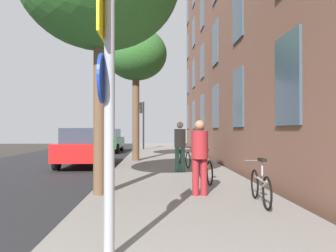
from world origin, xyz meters
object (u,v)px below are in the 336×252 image
object	(u,v)px
sign_post	(107,98)
bicycle_1	(205,169)
car_1	(108,140)
bicycle_2	(192,160)
bicycle_3	(181,155)
car_0	(85,147)
tree_far	(136,55)
bicycle_0	(260,186)
pedestrian_1	(180,143)
traffic_light	(142,117)
pedestrian_0	(200,152)

from	to	relation	value
sign_post	bicycle_1	xyz separation A→B (m)	(1.94, 5.18, -1.44)
car_1	bicycle_2	bearing A→B (deg)	-67.53
bicycle_1	bicycle_3	xyz separation A→B (m)	(-0.22, 5.28, -0.01)
car_0	car_1	xyz separation A→B (m)	(-0.23, 8.58, 0.00)
tree_far	bicycle_0	distance (m)	10.47
bicycle_2	bicycle_3	bearing A→B (deg)	93.73
car_0	pedestrian_1	bearing A→B (deg)	-36.99
bicycle_0	bicycle_1	distance (m)	2.71
tree_far	car_0	size ratio (longest dim) A/B	1.42
bicycle_0	bicycle_3	distance (m)	7.96
car_0	car_1	bearing A→B (deg)	91.54
tree_far	car_0	distance (m)	4.88
bicycle_3	bicycle_2	bearing A→B (deg)	-86.27
bicycle_1	pedestrian_1	xyz separation A→B (m)	(-0.52, 2.18, 0.62)
traffic_light	bicycle_2	xyz separation A→B (m)	(2.23, -12.33, -2.07)
bicycle_0	car_0	xyz separation A→B (m)	(-5.01, 7.69, 0.37)
traffic_light	bicycle_3	size ratio (longest dim) A/B	2.26
sign_post	bicycle_0	bearing A→B (deg)	44.47
sign_post	pedestrian_0	world-z (taller)	sign_post
bicycle_1	bicycle_0	bearing A→B (deg)	-75.97
traffic_light	pedestrian_0	bearing A→B (deg)	-83.65
sign_post	car_1	size ratio (longest dim) A/B	0.68
bicycle_2	tree_far	bearing A→B (deg)	121.27
traffic_light	car_0	bearing A→B (deg)	-101.80
sign_post	pedestrian_1	distance (m)	7.54
sign_post	bicycle_3	distance (m)	10.70
pedestrian_1	pedestrian_0	bearing A→B (deg)	-88.38
bicycle_3	pedestrian_1	world-z (taller)	pedestrian_1
traffic_light	bicycle_1	distance (m)	15.32
tree_far	bicycle_0	bearing A→B (deg)	-71.95
sign_post	pedestrian_0	size ratio (longest dim) A/B	1.85
tree_far	car_1	bearing A→B (deg)	107.62
traffic_light	bicycle_0	bearing A→B (deg)	-80.56
bicycle_2	car_0	size ratio (longest dim) A/B	0.35
bicycle_3	car_0	size ratio (longest dim) A/B	0.35
tree_far	pedestrian_1	distance (m)	5.99
traffic_light	car_0	distance (m)	10.30
sign_post	traffic_light	size ratio (longest dim) A/B	0.87
car_1	sign_post	bearing A→B (deg)	-82.01
sign_post	bicycle_2	size ratio (longest dim) A/B	1.97
bicycle_3	car_1	size ratio (longest dim) A/B	0.35
bicycle_1	bicycle_2	world-z (taller)	bicycle_1
pedestrian_0	sign_post	bearing A→B (deg)	-114.22
bicycle_1	bicycle_3	bearing A→B (deg)	92.37
bicycle_1	tree_far	bearing A→B (deg)	109.67
tree_far	car_0	world-z (taller)	tree_far
tree_far	pedestrian_1	xyz separation A→B (m)	(1.74, -4.14, -3.97)
bicycle_1	car_1	world-z (taller)	car_1
traffic_light	pedestrian_1	world-z (taller)	traffic_light
sign_post	car_0	bearing A→B (deg)	103.25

